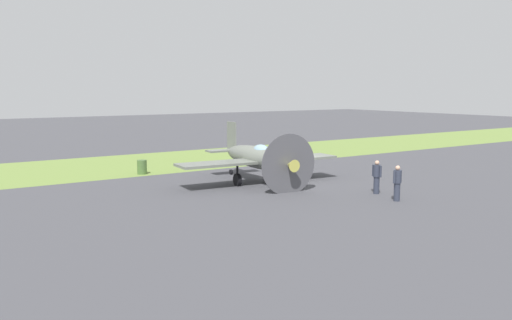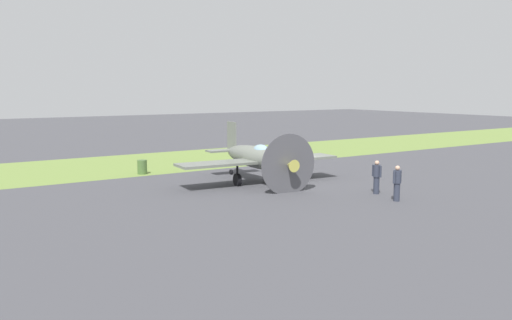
% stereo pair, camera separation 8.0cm
% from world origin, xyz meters
% --- Properties ---
extents(ground_plane, '(160.00, 160.00, 0.00)m').
position_xyz_m(ground_plane, '(0.00, 0.00, 0.00)').
color(ground_plane, '#424247').
extents(grass_verge, '(120.00, 11.00, 0.01)m').
position_xyz_m(grass_verge, '(0.00, -12.03, 0.00)').
color(grass_verge, olive).
rests_on(grass_verge, ground).
extents(airplane_lead, '(9.81, 7.76, 3.49)m').
position_xyz_m(airplane_lead, '(2.17, -0.68, 1.46)').
color(airplane_lead, slate).
rests_on(airplane_lead, ground).
extents(ground_crew_chief, '(0.63, 0.38, 1.73)m').
position_xyz_m(ground_crew_chief, '(-0.61, 7.25, 0.91)').
color(ground_crew_chief, '#2D3342').
rests_on(ground_crew_chief, ground).
extents(ground_crew_mechanic, '(0.38, 0.63, 1.73)m').
position_xyz_m(ground_crew_mechanic, '(-1.13, 5.43, 0.91)').
color(ground_crew_mechanic, '#2D3342').
rests_on(ground_crew_mechanic, ground).
extents(fuel_drum, '(0.60, 0.60, 0.90)m').
position_xyz_m(fuel_drum, '(6.49, -7.34, 0.45)').
color(fuel_drum, '#476633').
rests_on(fuel_drum, ground).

